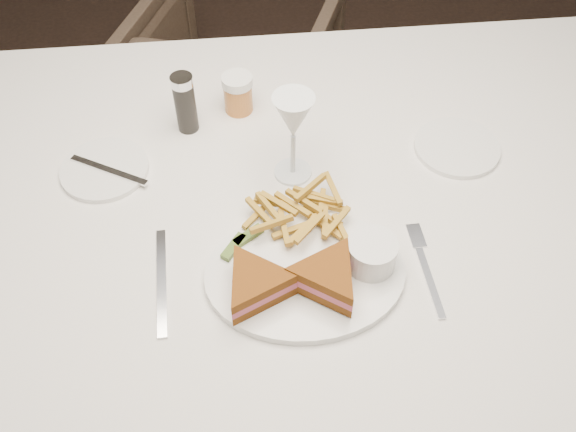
% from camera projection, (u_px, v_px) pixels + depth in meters
% --- Properties ---
extents(ground, '(5.00, 5.00, 0.00)m').
position_uv_depth(ground, '(314.00, 398.00, 1.68)').
color(ground, black).
rests_on(ground, ground).
extents(table, '(1.62, 1.11, 0.75)m').
position_uv_depth(table, '(285.00, 323.00, 1.40)').
color(table, silver).
rests_on(table, ground).
extents(chair_far, '(0.76, 0.74, 0.60)m').
position_uv_depth(chair_far, '(235.00, 75.00, 2.07)').
color(chair_far, '#443529').
rests_on(chair_far, ground).
extents(table_setting, '(0.81, 0.65, 0.18)m').
position_uv_depth(table_setting, '(292.00, 217.00, 1.05)').
color(table_setting, white).
rests_on(table_setting, table).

